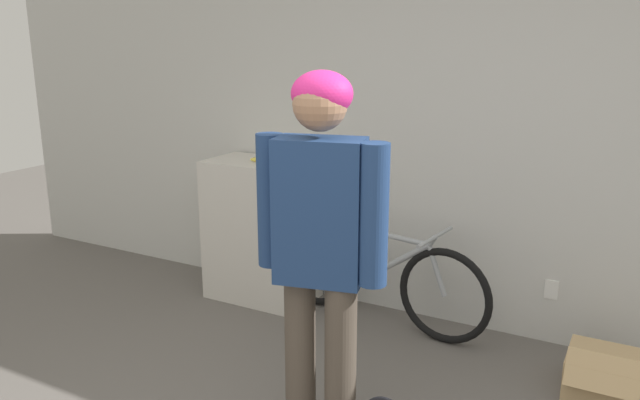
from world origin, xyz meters
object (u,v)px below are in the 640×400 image
object	(u,v)px
person	(320,236)
cardboard_box	(603,374)
bicycle	(374,275)
banana	(268,161)

from	to	relation	value
person	cardboard_box	world-z (taller)	person
person	bicycle	size ratio (longest dim) A/B	1.07
bicycle	banana	bearing A→B (deg)	-170.40
bicycle	cardboard_box	distance (m)	1.46
person	cardboard_box	bearing A→B (deg)	31.94
banana	cardboard_box	size ratio (longest dim) A/B	0.67
banana	cardboard_box	xyz separation A→B (m)	(2.22, -0.18, -0.92)
person	bicycle	distance (m)	1.54
person	bicycle	xyz separation A→B (m)	(-0.32, 1.33, -0.70)
person	bicycle	world-z (taller)	person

